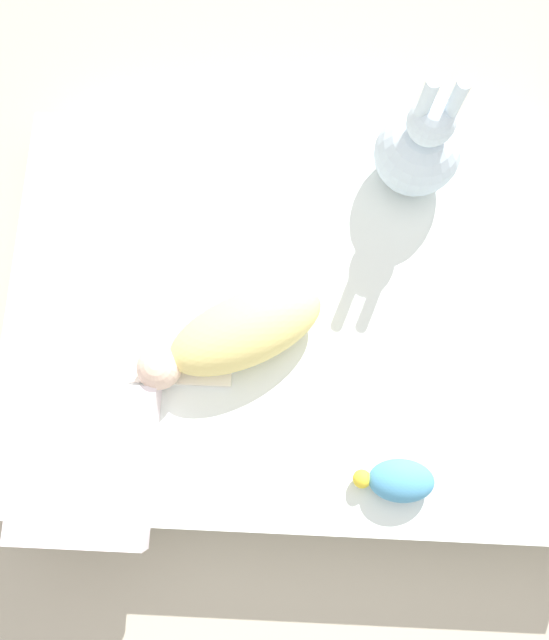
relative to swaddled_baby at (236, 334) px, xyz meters
The scene contains 7 objects.
ground_plane 0.34m from the swaddled_baby, 154.28° to the right, with size 12.00×12.00×0.00m, color #B2A893.
bed_mattress 0.25m from the swaddled_baby, 154.28° to the right, with size 1.51×1.07×0.22m.
burp_cloth 0.15m from the swaddled_baby, 12.76° to the left, with size 0.25×0.18×0.02m.
swaddled_baby is the anchor object (origin of this frame).
pillow 0.46m from the swaddled_baby, 43.55° to the left, with size 0.32×0.37×0.08m.
bunny_plush 0.65m from the swaddled_baby, 132.05° to the right, with size 0.22×0.22×0.41m.
turtle_plush 0.51m from the swaddled_baby, 140.75° to the left, with size 0.19×0.10×0.08m.
Camera 1 is at (0.05, 0.38, 1.76)m, focal length 35.00 mm.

